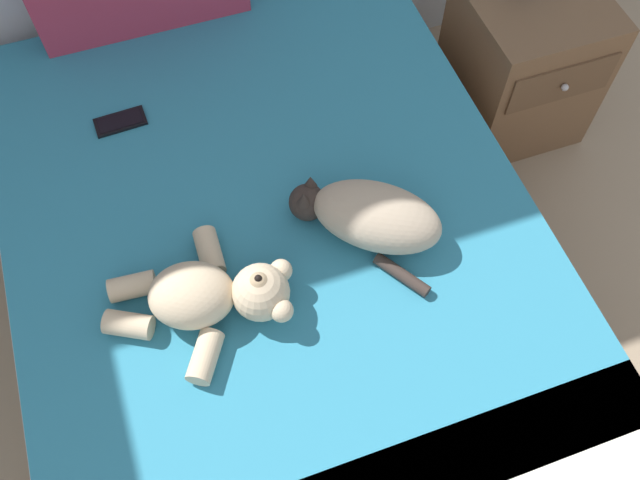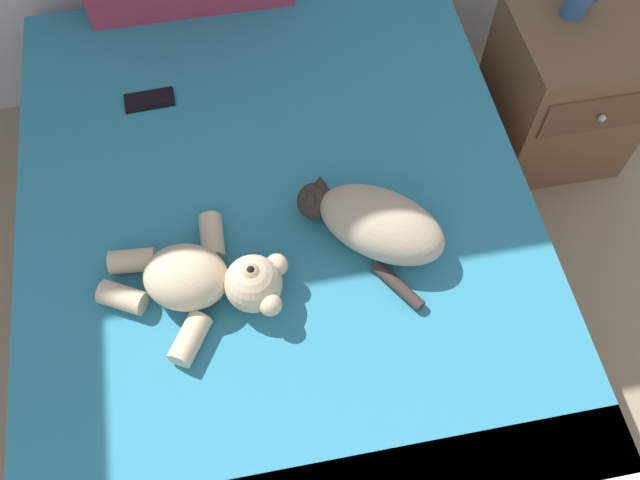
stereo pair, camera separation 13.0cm
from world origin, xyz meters
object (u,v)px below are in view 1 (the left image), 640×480
(bed, at_px, (277,269))
(teddy_bear, at_px, (212,296))
(nightstand, at_px, (521,64))
(cell_phone, at_px, (120,122))
(cat, at_px, (370,216))

(bed, distance_m, teddy_bear, 0.42)
(nightstand, bearing_deg, cell_phone, 179.88)
(bed, relative_size, cat, 4.72)
(cell_phone, xyz_separation_m, nightstand, (1.38, -0.00, -0.23))
(cat, relative_size, nightstand, 0.73)
(cat, height_order, teddy_bear, teddy_bear)
(cat, bearing_deg, teddy_bear, -169.36)
(teddy_bear, relative_size, nightstand, 0.87)
(bed, bearing_deg, nightstand, 24.27)
(cat, height_order, nightstand, cat)
(bed, relative_size, nightstand, 3.45)
(cat, distance_m, teddy_bear, 0.45)
(teddy_bear, height_order, cell_phone, teddy_bear)
(bed, bearing_deg, cat, -23.11)
(cat, distance_m, nightstand, 1.05)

